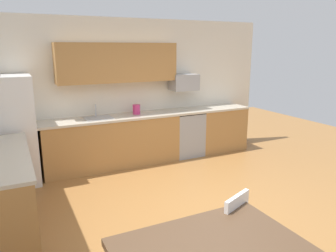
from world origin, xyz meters
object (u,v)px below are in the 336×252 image
object	(u,v)px
kettle	(136,110)
microwave	(184,82)
refrigerator	(10,132)
chair_near_table	(246,233)
oven_range	(186,133)

from	to	relation	value
kettle	microwave	bearing A→B (deg)	2.75
refrigerator	chair_near_table	distance (m)	3.96
oven_range	kettle	bearing A→B (deg)	177.25
oven_range	microwave	xyz separation A→B (m)	(0.00, 0.10, 1.03)
microwave	oven_range	bearing A→B (deg)	-90.00
oven_range	microwave	distance (m)	1.04
refrigerator	microwave	xyz separation A→B (m)	(3.22, 0.18, 0.61)
refrigerator	microwave	world-z (taller)	refrigerator
refrigerator	kettle	world-z (taller)	refrigerator
refrigerator	oven_range	size ratio (longest dim) A/B	1.93
oven_range	kettle	size ratio (longest dim) A/B	4.55
oven_range	microwave	world-z (taller)	microwave
microwave	chair_near_table	distance (m)	4.01
kettle	chair_near_table	bearing A→B (deg)	-94.91
refrigerator	kettle	distance (m)	2.19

